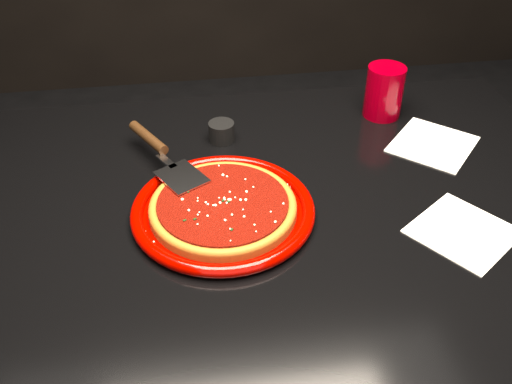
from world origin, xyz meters
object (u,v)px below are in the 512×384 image
table (260,341)px  plate (223,210)px  ramekin (222,132)px  cup (384,92)px  pizza_server (165,154)px

table → plate: plate is taller
table → plate: (-0.07, -0.02, 0.39)m
table → ramekin: bearing=102.5°
plate → cup: size_ratio=2.80×
table → plate: 0.39m
table → cup: (0.30, 0.27, 0.43)m
pizza_server → ramekin: size_ratio=5.52×
plate → cup: bearing=37.8°
pizza_server → cup: size_ratio=2.58×
table → pizza_server: size_ratio=4.23×
pizza_server → table: bearing=-66.9°
ramekin → cup: bearing=8.5°
table → cup: 0.59m
pizza_server → cup: cup is taller
plate → pizza_server: size_ratio=1.08×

